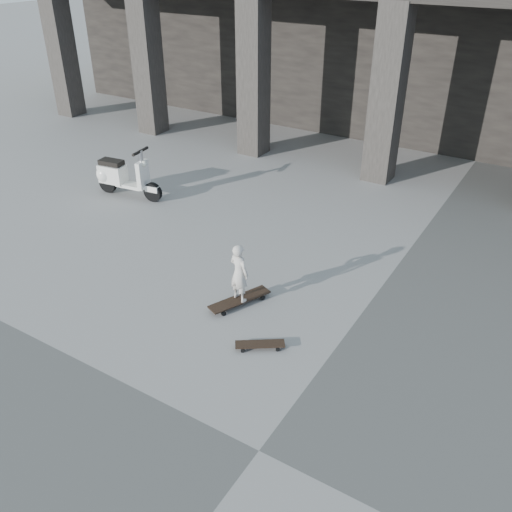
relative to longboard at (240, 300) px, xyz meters
The scene contains 5 objects.
ground 2.91m from the longboard, 52.47° to the right, with size 90.00×90.00×0.00m, color #494947.
longboard is the anchor object (origin of this frame).
skateboard_spare 1.13m from the longboard, 41.88° to the right, with size 0.69×0.55×0.08m.
child 0.51m from the longboard, 53.13° to the right, with size 0.36×0.24×0.98m, color beige.
scooter 5.20m from the longboard, 155.06° to the left, with size 1.66×0.63×1.16m.
Camera 1 is at (2.19, -3.62, 5.10)m, focal length 38.00 mm.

